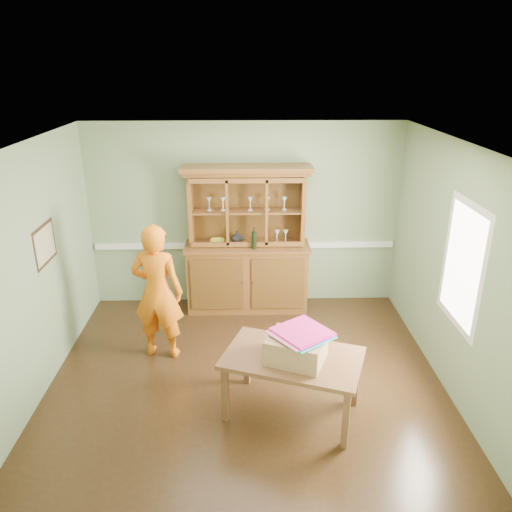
{
  "coord_description": "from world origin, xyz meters",
  "views": [
    {
      "loc": [
        -0.01,
        -4.98,
        3.47
      ],
      "look_at": [
        0.13,
        0.4,
        1.35
      ],
      "focal_mm": 35.0,
      "sensor_mm": 36.0,
      "label": 1
    }
  ],
  "objects_px": {
    "person": "(158,292)",
    "cardboard_box": "(296,349)",
    "china_hutch": "(247,260)",
    "dining_table": "(293,363)"
  },
  "relations": [
    {
      "from": "china_hutch",
      "to": "person",
      "type": "xyz_separation_m",
      "value": [
        -1.09,
        -1.27,
        0.11
      ]
    },
    {
      "from": "cardboard_box",
      "to": "china_hutch",
      "type": "bearing_deg",
      "value": 100.49
    },
    {
      "from": "dining_table",
      "to": "cardboard_box",
      "type": "bearing_deg",
      "value": -51.41
    },
    {
      "from": "person",
      "to": "china_hutch",
      "type": "bearing_deg",
      "value": -121.26
    },
    {
      "from": "person",
      "to": "cardboard_box",
      "type": "bearing_deg",
      "value": 150.98
    },
    {
      "from": "china_hutch",
      "to": "person",
      "type": "relative_size",
      "value": 1.24
    },
    {
      "from": "dining_table",
      "to": "cardboard_box",
      "type": "height_order",
      "value": "cardboard_box"
    },
    {
      "from": "cardboard_box",
      "to": "person",
      "type": "relative_size",
      "value": 0.32
    },
    {
      "from": "dining_table",
      "to": "cardboard_box",
      "type": "relative_size",
      "value": 2.87
    },
    {
      "from": "cardboard_box",
      "to": "person",
      "type": "height_order",
      "value": "person"
    }
  ]
}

